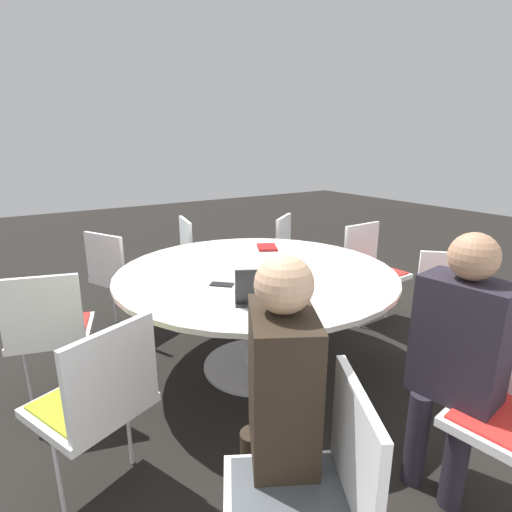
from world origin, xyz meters
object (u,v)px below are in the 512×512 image
Objects in this scene: chair_0 at (312,490)px; chair_2 at (453,309)px; chair_3 at (371,265)px; chair_7 at (50,326)px; person_0 at (277,392)px; chair_6 at (119,272)px; chair_5 at (200,253)px; spiral_notebook at (267,247)px; chair_8 at (98,396)px; chair_4 at (296,252)px; coffee_cup at (284,271)px; cell_phone at (222,284)px; laptop at (263,293)px; person_1 at (458,347)px.

chair_0 is 1.79m from chair_2.
chair_3 is 2.56m from chair_7.
chair_6 is at bearing 28.30° from person_0.
chair_3 is 1.00× the size of chair_5.
spiral_notebook is at bearing 24.91° from chair_5.
chair_4 is at bearing 9.96° from chair_8.
coffee_cup is at bearing 13.83° from chair_3.
chair_4 is 1.67m from chair_6.
cell_phone is at bearing 6.67° from chair_3.
chair_4 is 1.00× the size of chair_8.
chair_5 is at bearing -48.31° from chair_3.
chair_3 and chair_6 have the same top height.
cell_phone is at bearing 4.37° from chair_8.
chair_4 is 1.85m from laptop.
chair_3 is 0.71× the size of person_0.
person_1 reaches higher than chair_3.
person_1 is at bearing 75.42° from chair_2.
chair_3 is 2.28× the size of laptop.
chair_6 is 3.42× the size of spiral_notebook.
person_1 is 1.79m from spiral_notebook.
chair_8 is 5.88× the size of cell_phone.
chair_2 is at bearing 70.10° from chair_3.
chair_3 is at bearing -23.49° from chair_0.
coffee_cup is at bearing -113.04° from laptop.
chair_0 is 1.06m from laptop.
chair_7 and chair_8 have the same top height.
coffee_cup is (-0.70, 1.36, 0.25)m from chair_6.
chair_8 is (0.45, -0.87, 0.00)m from chair_0.
chair_8 is 0.93m from laptop.
cell_phone is at bearing 38.14° from spiral_notebook.
chair_5 reaches higher than spiral_notebook.
chair_8 is at bearing -67.41° from chair_7.
laptop reaches higher than chair_4.
chair_0 is 1.82m from chair_7.
chair_7 is at bearing -63.69° from chair_6.
chair_3 is at bearing -27.69° from person_0.
chair_8 is 9.67× the size of coffee_cup.
chair_5 is 3.42× the size of spiral_notebook.
chair_5 is at bearing -94.42° from coffee_cup.
chair_6 is (0.81, 0.16, 0.00)m from chair_5.
laptop reaches higher than chair_8.
spiral_notebook is 2.82× the size of coffee_cup.
chair_6 is at bearing -76.40° from cell_phone.
chair_4 is 0.71× the size of person_0.
chair_8 reaches higher than spiral_notebook.
chair_7 is (2.24, -1.16, 0.00)m from chair_2.
chair_6 is at bearing -48.27° from laptop.
person_0 is (0.03, 2.30, 0.19)m from chair_6.
chair_6 reaches higher than coffee_cup.
chair_2 is 1.67m from chair_4.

